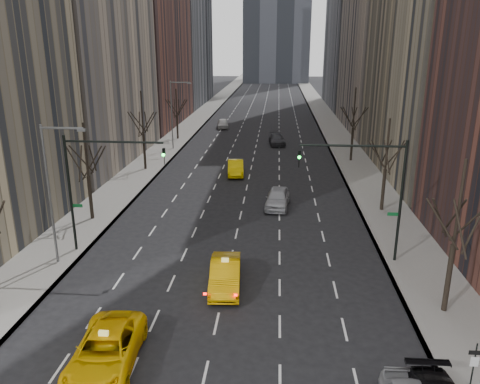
# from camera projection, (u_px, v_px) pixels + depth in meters

# --- Properties ---
(ground) EXTENTS (400.00, 400.00, 0.00)m
(ground) POSITION_uv_depth(u_px,v_px,m) (205.00, 376.00, 20.24)
(ground) COLOR black
(ground) RESTS_ON ground
(sidewalk_left) EXTENTS (4.50, 320.00, 0.15)m
(sidewalk_left) POSITION_uv_depth(u_px,v_px,m) (196.00, 120.00, 87.67)
(sidewalk_left) COLOR slate
(sidewalk_left) RESTS_ON ground
(sidewalk_right) EXTENTS (4.50, 320.00, 0.15)m
(sidewalk_right) POSITION_uv_depth(u_px,v_px,m) (328.00, 122.00, 85.82)
(sidewalk_right) COLOR slate
(sidewalk_right) RESTS_ON ground
(tree_lw_b) EXTENTS (3.36, 3.50, 7.82)m
(tree_lw_b) POSITION_uv_depth(u_px,v_px,m) (88.00, 176.00, 37.13)
(tree_lw_b) COLOR black
(tree_lw_b) RESTS_ON ground
(tree_lw_c) EXTENTS (3.36, 3.50, 8.74)m
(tree_lw_c) POSITION_uv_depth(u_px,v_px,m) (143.00, 135.00, 52.24)
(tree_lw_c) COLOR black
(tree_lw_c) RESTS_ON ground
(tree_lw_d) EXTENTS (3.36, 3.50, 7.36)m
(tree_lw_d) POSITION_uv_depth(u_px,v_px,m) (177.00, 116.00, 69.49)
(tree_lw_d) COLOR black
(tree_lw_d) RESTS_ON ground
(tree_rw_a) EXTENTS (3.36, 3.50, 8.28)m
(tree_rw_a) POSITION_uv_depth(u_px,v_px,m) (453.00, 246.00, 23.87)
(tree_rw_a) COLOR black
(tree_rw_a) RESTS_ON ground
(tree_rw_b) EXTENTS (3.36, 3.50, 7.82)m
(tree_rw_b) POSITION_uv_depth(u_px,v_px,m) (385.00, 169.00, 39.12)
(tree_rw_b) COLOR black
(tree_rw_b) RESTS_ON ground
(tree_rw_c) EXTENTS (3.36, 3.50, 8.74)m
(tree_rw_c) POSITION_uv_depth(u_px,v_px,m) (353.00, 129.00, 56.13)
(tree_rw_c) COLOR black
(tree_rw_c) RESTS_ON ground
(traffic_mast_left) EXTENTS (6.69, 0.39, 8.00)m
(traffic_mast_left) POSITION_uv_depth(u_px,v_px,m) (93.00, 175.00, 30.67)
(traffic_mast_left) COLOR black
(traffic_mast_left) RESTS_ON ground
(traffic_mast_right) EXTENTS (6.69, 0.39, 8.00)m
(traffic_mast_right) POSITION_uv_depth(u_px,v_px,m) (375.00, 182.00, 29.30)
(traffic_mast_right) COLOR black
(traffic_mast_right) RESTS_ON ground
(streetlight_near) EXTENTS (2.83, 0.22, 9.00)m
(streetlight_near) POSITION_uv_depth(u_px,v_px,m) (53.00, 181.00, 28.86)
(streetlight_near) COLOR slate
(streetlight_near) RESTS_ON ground
(streetlight_far) EXTENTS (2.83, 0.22, 9.00)m
(streetlight_far) POSITION_uv_depth(u_px,v_px,m) (174.00, 108.00, 62.13)
(streetlight_far) COLOR slate
(streetlight_far) RESTS_ON ground
(sign_post) EXTENTS (0.55, 0.06, 2.80)m
(sign_post) POSITION_uv_depth(u_px,v_px,m) (473.00, 369.00, 17.94)
(sign_post) COLOR black
(sign_post) RESTS_ON ground
(taxi_suv) EXTENTS (3.09, 6.02, 1.63)m
(taxi_suv) POSITION_uv_depth(u_px,v_px,m) (106.00, 351.00, 20.56)
(taxi_suv) COLOR #FFC605
(taxi_suv) RESTS_ON ground
(taxi_sedan) EXTENTS (2.06, 5.07, 1.63)m
(taxi_sedan) POSITION_uv_depth(u_px,v_px,m) (225.00, 274.00, 27.43)
(taxi_sedan) COLOR #D69A04
(taxi_sedan) RESTS_ON ground
(silver_sedan_ahead) EXTENTS (2.38, 5.03, 1.66)m
(silver_sedan_ahead) POSITION_uv_depth(u_px,v_px,m) (278.00, 198.00, 41.01)
(silver_sedan_ahead) COLOR #ACAEB4
(silver_sedan_ahead) RESTS_ON ground
(far_taxi) EXTENTS (2.13, 4.94, 1.58)m
(far_taxi) POSITION_uv_depth(u_px,v_px,m) (236.00, 168.00, 51.21)
(far_taxi) COLOR yellow
(far_taxi) RESTS_ON ground
(far_suv_grey) EXTENTS (2.60, 5.33, 1.49)m
(far_suv_grey) POSITION_uv_depth(u_px,v_px,m) (277.00, 139.00, 66.67)
(far_suv_grey) COLOR #2B2B30
(far_suv_grey) RESTS_ON ground
(far_car_white) EXTENTS (2.42, 4.81, 1.57)m
(far_car_white) POSITION_uv_depth(u_px,v_px,m) (223.00, 124.00, 79.76)
(far_car_white) COLOR #B9B9B9
(far_car_white) RESTS_ON ground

